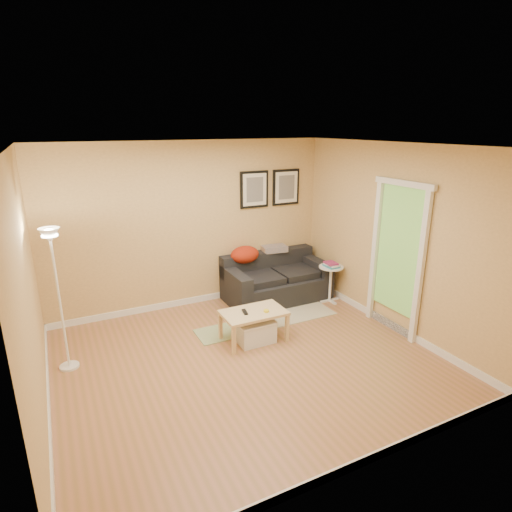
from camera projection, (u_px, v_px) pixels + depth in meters
name	position (u px, v px, depth m)	size (l,w,h in m)	color
floor	(247.00, 360.00, 5.26)	(4.50, 4.50, 0.00)	#A96B48
ceiling	(246.00, 146.00, 4.48)	(4.50, 4.50, 0.00)	white
wall_back	(192.00, 226.00, 6.57)	(4.50, 4.50, 0.00)	#DCB370
wall_front	(360.00, 336.00, 3.16)	(4.50, 4.50, 0.00)	#DCB370
wall_left	(28.00, 295.00, 3.91)	(4.00, 4.00, 0.00)	#DCB370
wall_right	(393.00, 239.00, 5.83)	(4.00, 4.00, 0.00)	#DCB370
baseboard_back	(195.00, 300.00, 6.94)	(4.50, 0.02, 0.10)	white
baseboard_front	(348.00, 468.00, 3.54)	(4.50, 0.02, 0.10)	white
baseboard_left	(49.00, 408.00, 4.29)	(0.02, 4.00, 0.10)	white
baseboard_right	(384.00, 321.00, 6.20)	(0.02, 4.00, 0.10)	white
sofa	(277.00, 278.00, 7.00)	(1.70, 0.90, 0.75)	black
red_throw	(245.00, 255.00, 6.91)	(0.48, 0.36, 0.28)	#AF3610
plaid_throw	(274.00, 249.00, 7.21)	(0.42, 0.26, 0.10)	tan
framed_print_left	(254.00, 189.00, 6.86)	(0.50, 0.04, 0.60)	black
framed_print_right	(286.00, 187.00, 7.12)	(0.50, 0.04, 0.60)	black
area_rug	(289.00, 311.00, 6.62)	(1.25, 0.85, 0.01)	#BDB695
green_runner	(222.00, 332.00, 5.94)	(0.70, 0.50, 0.01)	#668C4C
coffee_table	(254.00, 326.00, 5.69)	(0.85, 0.52, 0.43)	beige
remote_control	(245.00, 312.00, 5.59)	(0.05, 0.16, 0.02)	black
tape_roll	(266.00, 311.00, 5.60)	(0.07, 0.07, 0.03)	yellow
storage_bin	(255.00, 331.00, 5.66)	(0.50, 0.37, 0.31)	white
side_table	(330.00, 284.00, 6.92)	(0.40, 0.40, 0.61)	white
book_stack	(331.00, 264.00, 6.80)	(0.19, 0.25, 0.08)	teal
floor_lamp	(60.00, 305.00, 4.86)	(0.23, 0.23, 1.75)	white
doorway	(396.00, 261.00, 5.76)	(0.12, 1.01, 2.13)	white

